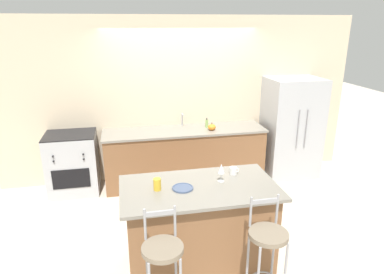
{
  "coord_description": "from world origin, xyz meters",
  "views": [
    {
      "loc": [
        -0.96,
        -4.84,
        2.58
      ],
      "look_at": [
        -0.09,
        -0.65,
        1.14
      ],
      "focal_mm": 32.0,
      "sensor_mm": 36.0,
      "label": 1
    }
  ],
  "objects_px": {
    "bar_stool_near": "(163,261)",
    "soap_bottle": "(207,123)",
    "tumbler_cup": "(157,184)",
    "wine_glass": "(221,169)",
    "bar_stool_far": "(267,247)",
    "refrigerator": "(291,128)",
    "dinner_plate": "(183,188)",
    "coffee_mug": "(233,171)",
    "oven_range": "(73,163)",
    "pumpkin_decoration": "(212,127)"
  },
  "relations": [
    {
      "from": "bar_stool_near",
      "to": "bar_stool_far",
      "type": "distance_m",
      "value": 0.97
    },
    {
      "from": "bar_stool_far",
      "to": "pumpkin_decoration",
      "type": "distance_m",
      "value": 2.67
    },
    {
      "from": "oven_range",
      "to": "coffee_mug",
      "type": "relative_size",
      "value": 8.68
    },
    {
      "from": "dinner_plate",
      "to": "tumbler_cup",
      "type": "distance_m",
      "value": 0.27
    },
    {
      "from": "coffee_mug",
      "to": "soap_bottle",
      "type": "bearing_deg",
      "value": 85.12
    },
    {
      "from": "tumbler_cup",
      "to": "pumpkin_decoration",
      "type": "height_order",
      "value": "tumbler_cup"
    },
    {
      "from": "refrigerator",
      "to": "dinner_plate",
      "type": "height_order",
      "value": "refrigerator"
    },
    {
      "from": "tumbler_cup",
      "to": "soap_bottle",
      "type": "distance_m",
      "value": 2.34
    },
    {
      "from": "dinner_plate",
      "to": "wine_glass",
      "type": "relative_size",
      "value": 1.1
    },
    {
      "from": "refrigerator",
      "to": "wine_glass",
      "type": "bearing_deg",
      "value": -133.22
    },
    {
      "from": "oven_range",
      "to": "wine_glass",
      "type": "xyz_separation_m",
      "value": [
        1.82,
        -2.0,
        0.6
      ]
    },
    {
      "from": "coffee_mug",
      "to": "pumpkin_decoration",
      "type": "bearing_deg",
      "value": 83.2
    },
    {
      "from": "coffee_mug",
      "to": "soap_bottle",
      "type": "distance_m",
      "value": 1.89
    },
    {
      "from": "refrigerator",
      "to": "pumpkin_decoration",
      "type": "bearing_deg",
      "value": -176.46
    },
    {
      "from": "tumbler_cup",
      "to": "bar_stool_near",
      "type": "bearing_deg",
      "value": -93.34
    },
    {
      "from": "bar_stool_near",
      "to": "oven_range",
      "type": "bearing_deg",
      "value": 111.19
    },
    {
      "from": "refrigerator",
      "to": "coffee_mug",
      "type": "bearing_deg",
      "value": -132.36
    },
    {
      "from": "coffee_mug",
      "to": "tumbler_cup",
      "type": "bearing_deg",
      "value": -166.67
    },
    {
      "from": "coffee_mug",
      "to": "pumpkin_decoration",
      "type": "relative_size",
      "value": 0.86
    },
    {
      "from": "refrigerator",
      "to": "wine_glass",
      "type": "xyz_separation_m",
      "value": [
        -1.83,
        -1.95,
        0.23
      ]
    },
    {
      "from": "wine_glass",
      "to": "coffee_mug",
      "type": "distance_m",
      "value": 0.26
    },
    {
      "from": "dinner_plate",
      "to": "soap_bottle",
      "type": "distance_m",
      "value": 2.26
    },
    {
      "from": "oven_range",
      "to": "coffee_mug",
      "type": "height_order",
      "value": "coffee_mug"
    },
    {
      "from": "bar_stool_far",
      "to": "tumbler_cup",
      "type": "distance_m",
      "value": 1.23
    },
    {
      "from": "tumbler_cup",
      "to": "wine_glass",
      "type": "bearing_deg",
      "value": 5.19
    },
    {
      "from": "bar_stool_near",
      "to": "soap_bottle",
      "type": "xyz_separation_m",
      "value": [
        1.09,
        2.81,
        0.37
      ]
    },
    {
      "from": "tumbler_cup",
      "to": "soap_bottle",
      "type": "xyz_separation_m",
      "value": [
        1.05,
        2.09,
        -0.01
      ]
    },
    {
      "from": "soap_bottle",
      "to": "tumbler_cup",
      "type": "bearing_deg",
      "value": -116.63
    },
    {
      "from": "coffee_mug",
      "to": "pumpkin_decoration",
      "type": "xyz_separation_m",
      "value": [
        0.2,
        1.72,
        -0.01
      ]
    },
    {
      "from": "dinner_plate",
      "to": "tumbler_cup",
      "type": "relative_size",
      "value": 1.76
    },
    {
      "from": "oven_range",
      "to": "tumbler_cup",
      "type": "xyz_separation_m",
      "value": [
        1.12,
        -2.06,
        0.52
      ]
    },
    {
      "from": "soap_bottle",
      "to": "oven_range",
      "type": "bearing_deg",
      "value": -179.15
    },
    {
      "from": "bar_stool_far",
      "to": "wine_glass",
      "type": "relative_size",
      "value": 5.31
    },
    {
      "from": "wine_glass",
      "to": "bar_stool_far",
      "type": "bearing_deg",
      "value": -73.89
    },
    {
      "from": "bar_stool_near",
      "to": "dinner_plate",
      "type": "distance_m",
      "value": 0.83
    },
    {
      "from": "tumbler_cup",
      "to": "refrigerator",
      "type": "bearing_deg",
      "value": 38.5
    },
    {
      "from": "bar_stool_near",
      "to": "bar_stool_far",
      "type": "bearing_deg",
      "value": 0.64
    },
    {
      "from": "bar_stool_far",
      "to": "tumbler_cup",
      "type": "bearing_deg",
      "value": 142.41
    },
    {
      "from": "bar_stool_near",
      "to": "bar_stool_far",
      "type": "height_order",
      "value": "same"
    },
    {
      "from": "refrigerator",
      "to": "bar_stool_far",
      "type": "bearing_deg",
      "value": -120.57
    },
    {
      "from": "bar_stool_near",
      "to": "coffee_mug",
      "type": "bearing_deg",
      "value": 45.06
    },
    {
      "from": "wine_glass",
      "to": "soap_bottle",
      "type": "xyz_separation_m",
      "value": [
        0.35,
        2.03,
        -0.09
      ]
    },
    {
      "from": "coffee_mug",
      "to": "pumpkin_decoration",
      "type": "distance_m",
      "value": 1.73
    },
    {
      "from": "bar_stool_near",
      "to": "dinner_plate",
      "type": "relative_size",
      "value": 4.84
    },
    {
      "from": "bar_stool_far",
      "to": "dinner_plate",
      "type": "height_order",
      "value": "bar_stool_far"
    },
    {
      "from": "bar_stool_near",
      "to": "soap_bottle",
      "type": "relative_size",
      "value": 6.66
    },
    {
      "from": "bar_stool_far",
      "to": "soap_bottle",
      "type": "relative_size",
      "value": 6.66
    },
    {
      "from": "refrigerator",
      "to": "tumbler_cup",
      "type": "height_order",
      "value": "refrigerator"
    },
    {
      "from": "dinner_plate",
      "to": "pumpkin_decoration",
      "type": "height_order",
      "value": "pumpkin_decoration"
    },
    {
      "from": "dinner_plate",
      "to": "soap_bottle",
      "type": "relative_size",
      "value": 1.38
    }
  ]
}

